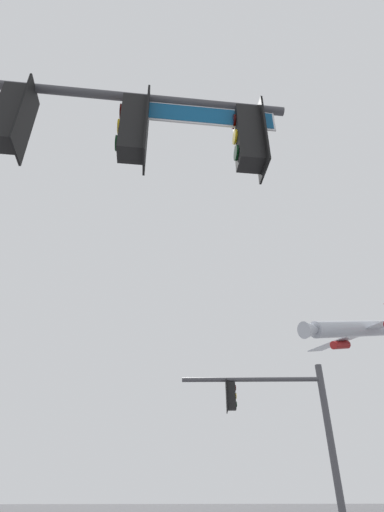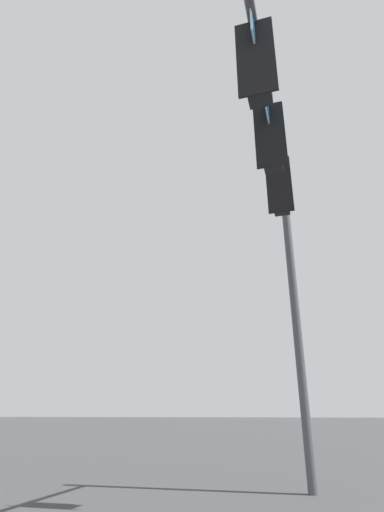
# 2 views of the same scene
# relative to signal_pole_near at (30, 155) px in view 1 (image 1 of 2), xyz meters

# --- Properties ---
(signal_pole_near) EXTENTS (6.21, 0.70, 7.29)m
(signal_pole_near) POSITION_rel_signal_pole_near_xyz_m (0.00, 0.00, 0.00)
(signal_pole_near) COLOR #47474C
(signal_pole_near) RESTS_ON ground_plane
(signal_pole_far) EXTENTS (5.90, 1.29, 6.43)m
(signal_pole_far) POSITION_rel_signal_pole_near_xyz_m (8.25, 12.14, -1.16)
(signal_pole_far) COLOR #47474C
(signal_pole_far) RESTS_ON ground_plane
(airplane) EXTENTS (29.07, 27.08, 12.38)m
(airplane) POSITION_rel_signal_pole_near_xyz_m (43.78, 60.05, 23.21)
(airplane) COLOR #B2B7C1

